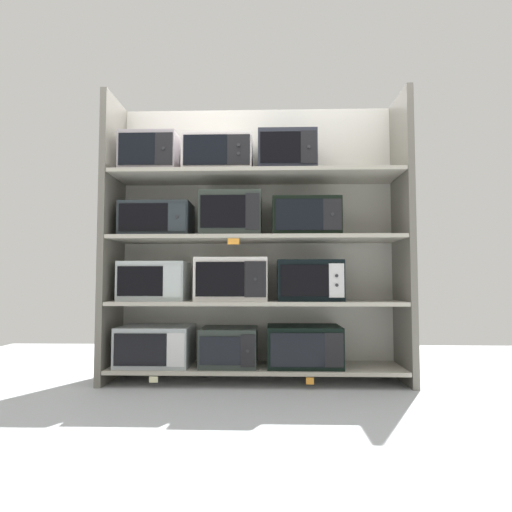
# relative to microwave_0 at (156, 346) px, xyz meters

# --- Properties ---
(ground) EXTENTS (6.24, 6.00, 0.02)m
(ground) POSITION_rel_microwave_0_xyz_m (0.78, -1.00, -0.29)
(ground) COLOR #B2B7BC
(back_panel) EXTENTS (2.44, 0.04, 2.25)m
(back_panel) POSITION_rel_microwave_0_xyz_m (0.78, 0.26, 0.85)
(back_panel) COLOR beige
(back_panel) RESTS_ON ground
(upright_left) EXTENTS (0.05, 0.47, 2.25)m
(upright_left) POSITION_rel_microwave_0_xyz_m (-0.37, 0.00, 0.85)
(upright_left) COLOR #68645B
(upright_left) RESTS_ON ground
(upright_right) EXTENTS (0.05, 0.47, 2.25)m
(upright_right) POSITION_rel_microwave_0_xyz_m (1.93, 0.00, 0.85)
(upright_right) COLOR #68645B
(upright_right) RESTS_ON ground
(shelf_0) EXTENTS (2.24, 0.47, 0.03)m
(shelf_0) POSITION_rel_microwave_0_xyz_m (0.78, 0.00, -0.17)
(shelf_0) COLOR #ADA899
(shelf_0) RESTS_ON ground
(microwave_0) EXTENTS (0.55, 0.43, 0.30)m
(microwave_0) POSITION_rel_microwave_0_xyz_m (0.00, 0.00, 0.00)
(microwave_0) COLOR #9AA3A6
(microwave_0) RESTS_ON shelf_0
(microwave_1) EXTENTS (0.43, 0.42, 0.29)m
(microwave_1) POSITION_rel_microwave_0_xyz_m (0.57, 0.00, -0.01)
(microwave_1) COLOR #28302C
(microwave_1) RESTS_ON shelf_0
(microwave_2) EXTENTS (0.56, 0.42, 0.31)m
(microwave_2) POSITION_rel_microwave_0_xyz_m (1.15, -0.00, 0.00)
(microwave_2) COLOR black
(microwave_2) RESTS_ON shelf_0
(price_tag_0) EXTENTS (0.06, 0.00, 0.04)m
(price_tag_0) POSITION_rel_microwave_0_xyz_m (0.05, -0.24, -0.21)
(price_tag_0) COLOR beige
(price_tag_1) EXTENTS (0.06, 0.00, 0.05)m
(price_tag_1) POSITION_rel_microwave_0_xyz_m (1.17, -0.24, -0.21)
(price_tag_1) COLOR orange
(shelf_1) EXTENTS (2.24, 0.47, 0.03)m
(shelf_1) POSITION_rel_microwave_0_xyz_m (0.78, 0.00, 0.33)
(shelf_1) COLOR #ADA899
(microwave_3) EXTENTS (0.51, 0.33, 0.31)m
(microwave_3) POSITION_rel_microwave_0_xyz_m (-0.02, 0.00, 0.50)
(microwave_3) COLOR #B3BEBD
(microwave_3) RESTS_ON shelf_1
(microwave_4) EXTENTS (0.56, 0.34, 0.33)m
(microwave_4) POSITION_rel_microwave_0_xyz_m (0.59, 0.00, 0.52)
(microwave_4) COLOR silver
(microwave_4) RESTS_ON shelf_1
(microwave_5) EXTENTS (0.50, 0.35, 0.32)m
(microwave_5) POSITION_rel_microwave_0_xyz_m (1.20, 0.00, 0.51)
(microwave_5) COLOR black
(microwave_5) RESTS_ON shelf_1
(shelf_2) EXTENTS (2.24, 0.47, 0.03)m
(shelf_2) POSITION_rel_microwave_0_xyz_m (0.78, 0.00, 0.83)
(shelf_2) COLOR #ADA899
(microwave_6) EXTENTS (0.54, 0.34, 0.27)m
(microwave_6) POSITION_rel_microwave_0_xyz_m (-0.00, -0.00, 0.98)
(microwave_6) COLOR #272E33
(microwave_6) RESTS_ON shelf_2
(microwave_7) EXTENTS (0.47, 0.42, 0.34)m
(microwave_7) POSITION_rel_microwave_0_xyz_m (0.59, 0.00, 1.02)
(microwave_7) COLOR #2C342E
(microwave_7) RESTS_ON shelf_2
(microwave_8) EXTENTS (0.52, 0.42, 0.29)m
(microwave_8) POSITION_rel_microwave_0_xyz_m (1.17, -0.00, 0.99)
(microwave_8) COLOR black
(microwave_8) RESTS_ON shelf_2
(price_tag_2) EXTENTS (0.09, 0.00, 0.04)m
(price_tag_2) POSITION_rel_microwave_0_xyz_m (0.62, -0.24, 0.79)
(price_tag_2) COLOR orange
(shelf_3) EXTENTS (2.24, 0.47, 0.03)m
(shelf_3) POSITION_rel_microwave_0_xyz_m (0.78, 0.00, 1.33)
(shelf_3) COLOR #ADA899
(microwave_9) EXTENTS (0.44, 0.39, 0.31)m
(microwave_9) POSITION_rel_microwave_0_xyz_m (-0.06, -0.00, 1.50)
(microwave_9) COLOR #A39AA1
(microwave_9) RESTS_ON shelf_3
(microwave_10) EXTENTS (0.54, 0.36, 0.29)m
(microwave_10) POSITION_rel_microwave_0_xyz_m (0.48, -0.00, 1.50)
(microwave_10) COLOR silver
(microwave_10) RESTS_ON shelf_3
(microwave_11) EXTENTS (0.45, 0.41, 0.31)m
(microwave_11) POSITION_rel_microwave_0_xyz_m (1.03, 0.00, 1.50)
(microwave_11) COLOR #262934
(microwave_11) RESTS_ON shelf_3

